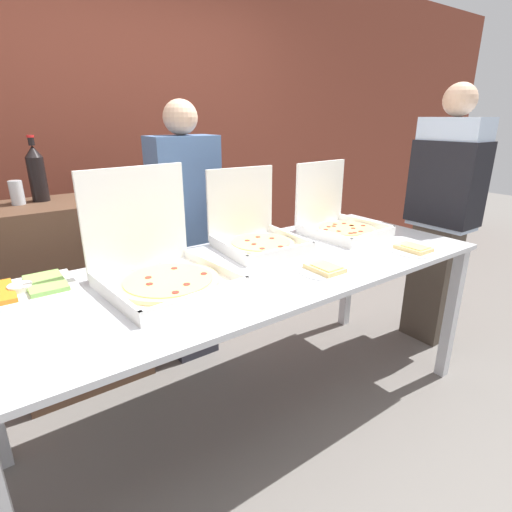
# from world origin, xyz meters

# --- Properties ---
(ground_plane) EXTENTS (16.00, 16.00, 0.00)m
(ground_plane) POSITION_xyz_m (0.00, 0.00, 0.00)
(ground_plane) COLOR slate
(brick_wall_behind) EXTENTS (10.00, 0.06, 2.80)m
(brick_wall_behind) POSITION_xyz_m (0.00, 1.70, 1.40)
(brick_wall_behind) COLOR brown
(brick_wall_behind) RESTS_ON ground_plane
(buffet_table) EXTENTS (2.40, 0.91, 0.86)m
(buffet_table) POSITION_xyz_m (0.00, 0.00, 0.77)
(buffet_table) COLOR silver
(buffet_table) RESTS_ON ground_plane
(pizza_box_far_left) EXTENTS (0.52, 0.54, 0.48)m
(pizza_box_far_left) POSITION_xyz_m (-0.45, 0.07, 0.94)
(pizza_box_far_left) COLOR white
(pizza_box_far_left) RESTS_ON buffet_table
(pizza_box_far_right) EXTENTS (0.44, 0.46, 0.42)m
(pizza_box_far_right) POSITION_xyz_m (0.75, 0.17, 0.93)
(pizza_box_far_right) COLOR white
(pizza_box_far_right) RESTS_ON buffet_table
(pizza_box_near_left) EXTENTS (0.45, 0.46, 0.41)m
(pizza_box_near_left) POSITION_xyz_m (0.18, 0.24, 0.93)
(pizza_box_near_left) COLOR white
(pizza_box_near_left) RESTS_ON buffet_table
(paper_plate_front_center) EXTENTS (0.25, 0.25, 0.03)m
(paper_plate_front_center) POSITION_xyz_m (0.81, -0.31, 0.87)
(paper_plate_front_center) COLOR white
(paper_plate_front_center) RESTS_ON buffet_table
(paper_plate_front_right) EXTENTS (0.25, 0.25, 0.03)m
(paper_plate_front_right) POSITION_xyz_m (0.21, -0.24, 0.87)
(paper_plate_front_right) COLOR white
(paper_plate_front_right) RESTS_ON buffet_table
(veggie_tray) EXTENTS (0.40, 0.30, 0.05)m
(veggie_tray) POSITION_xyz_m (-0.96, 0.26, 0.88)
(veggie_tray) COLOR white
(veggie_tray) RESTS_ON buffet_table
(sideboard_podium) EXTENTS (0.70, 0.47, 1.10)m
(sideboard_podium) POSITION_xyz_m (-0.66, 0.89, 0.55)
(sideboard_podium) COLOR #4C3323
(sideboard_podium) RESTS_ON ground_plane
(soda_bottle) EXTENTS (0.09, 0.09, 0.34)m
(soda_bottle) POSITION_xyz_m (-0.73, 0.97, 1.25)
(soda_bottle) COLOR black
(soda_bottle) RESTS_ON sideboard_podium
(soda_can_silver) EXTENTS (0.07, 0.07, 0.12)m
(soda_can_silver) POSITION_xyz_m (-0.85, 0.94, 1.17)
(soda_can_silver) COLOR silver
(soda_can_silver) RESTS_ON sideboard_podium
(person_guest_cap) EXTENTS (0.40, 0.22, 1.63)m
(person_guest_cap) POSITION_xyz_m (0.01, 0.75, 0.85)
(person_guest_cap) COLOR #2D2D38
(person_guest_cap) RESTS_ON ground_plane
(person_server_vest) EXTENTS (0.24, 0.42, 1.73)m
(person_server_vest) POSITION_xyz_m (1.49, -0.07, 0.98)
(person_server_vest) COLOR #473D33
(person_server_vest) RESTS_ON ground_plane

